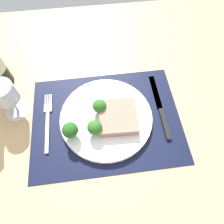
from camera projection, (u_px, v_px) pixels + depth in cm
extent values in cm
cube|color=tan|center=(106.00, 122.00, 60.93)|extent=(140.00, 110.00, 3.00)
cube|color=black|center=(106.00, 119.00, 59.48)|extent=(43.77, 32.92, 0.30)
cylinder|color=white|center=(106.00, 118.00, 58.65)|extent=(26.90, 26.90, 1.60)
cube|color=tan|center=(118.00, 117.00, 56.36)|extent=(11.00, 11.25, 2.71)
cylinder|color=#5B8942|center=(100.00, 110.00, 58.29)|extent=(1.99, 1.99, 1.22)
sphere|color=#2D6B23|center=(99.00, 106.00, 56.28)|extent=(3.95, 3.95, 3.95)
cylinder|color=#6B994C|center=(72.00, 134.00, 54.53)|extent=(1.65, 1.65, 1.53)
sphere|color=#235B1E|center=(70.00, 130.00, 52.26)|extent=(4.27, 4.27, 4.27)
cylinder|color=#5B8942|center=(95.00, 131.00, 54.96)|extent=(1.22, 1.22, 1.47)
sphere|color=#2D6B23|center=(95.00, 127.00, 52.82)|extent=(4.02, 4.02, 4.02)
cube|color=silver|center=(47.00, 131.00, 57.15)|extent=(1.00, 13.00, 0.50)
cube|color=silver|center=(48.00, 108.00, 60.84)|extent=(2.40, 2.60, 0.40)
cube|color=silver|center=(45.00, 100.00, 62.26)|extent=(0.30, 3.60, 0.35)
cube|color=silver|center=(47.00, 100.00, 62.29)|extent=(0.30, 3.60, 0.35)
cube|color=silver|center=(49.00, 99.00, 62.33)|extent=(0.30, 3.60, 0.35)
cube|color=silver|center=(51.00, 99.00, 62.37)|extent=(0.30, 3.60, 0.35)
cube|color=black|center=(165.00, 124.00, 58.16)|extent=(1.40, 10.00, 0.80)
cube|color=silver|center=(156.00, 92.00, 63.83)|extent=(1.80, 13.00, 0.30)
cylinder|color=silver|center=(18.00, 110.00, 60.93)|extent=(7.47, 7.47, 0.40)
cylinder|color=silver|center=(13.00, 104.00, 58.04)|extent=(0.80, 0.80, 6.17)
cylinder|color=silver|center=(4.00, 93.00, 52.85)|extent=(6.55, 6.55, 5.64)
cylinder|color=#560C19|center=(7.00, 97.00, 54.47)|extent=(5.76, 5.76, 1.95)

